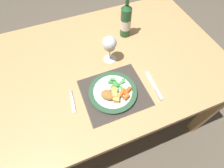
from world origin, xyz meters
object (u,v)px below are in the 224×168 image
object	(u,v)px
dining_table	(95,73)
dinner_plate	(113,92)
bottle	(126,21)
table_knife	(155,88)
fork	(73,103)
wine_glass	(110,44)

from	to	relation	value
dining_table	dinner_plate	world-z (taller)	dinner_plate
dinner_plate	bottle	bearing A→B (deg)	58.06
dining_table	table_knife	size ratio (longest dim) A/B	8.23
dinner_plate	bottle	world-z (taller)	bottle
dinner_plate	fork	size ratio (longest dim) A/B	1.80
table_knife	wine_glass	bearing A→B (deg)	118.43
dining_table	fork	size ratio (longest dim) A/B	11.37
dining_table	dinner_plate	distance (m)	0.24
bottle	dinner_plate	bearing A→B (deg)	-121.94
dinner_plate	wine_glass	bearing A→B (deg)	72.36
fork	bottle	xyz separation A→B (m)	(0.43, 0.35, 0.10)
dinner_plate	fork	bearing A→B (deg)	173.01
wine_glass	bottle	size ratio (longest dim) A/B	0.58
bottle	wine_glass	bearing A→B (deg)	-136.10
dining_table	bottle	bearing A→B (deg)	31.43
dining_table	wine_glass	xyz separation A→B (m)	(0.10, 0.00, 0.20)
dining_table	table_knife	world-z (taller)	table_knife
fork	bottle	bearing A→B (deg)	38.98
dining_table	fork	xyz separation A→B (m)	(-0.17, -0.19, 0.08)
wine_glass	table_knife	bearing A→B (deg)	-61.57
dinner_plate	fork	world-z (taller)	dinner_plate
table_knife	bottle	bearing A→B (deg)	87.28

